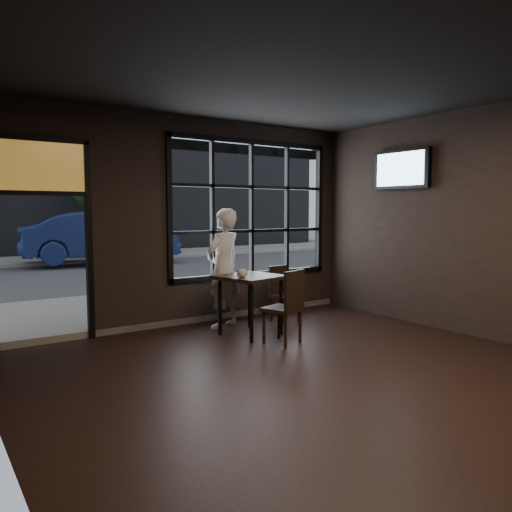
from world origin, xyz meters
TOP-DOWN VIEW (x-y plane):
  - floor at (0.00, 0.00)m, footprint 6.00×7.00m
  - ceiling at (0.00, 0.00)m, footprint 6.00×7.00m
  - wall_left at (-3.00, 0.00)m, footprint 0.04×7.00m
  - window_frame at (1.20, 3.50)m, footprint 3.06×0.12m
  - stained_transom at (-2.10, 3.50)m, footprint 1.20×0.06m
  - street_asphalt at (0.00, 24.00)m, footprint 60.00×41.00m
  - cafe_table at (0.44, 2.40)m, footprint 0.95×0.95m
  - chair_near at (0.53, 1.77)m, footprint 0.54×0.54m
  - chair_window at (1.37, 2.80)m, footprint 0.41×0.41m
  - man at (0.35, 2.98)m, footprint 0.77×0.63m
  - hotdog at (0.42, 2.58)m, footprint 0.22×0.15m
  - cup at (0.25, 2.32)m, footprint 0.14×0.14m
  - tv at (2.93, 1.81)m, footprint 0.12×1.06m
  - navy_car at (1.54, 12.80)m, footprint 5.16×2.51m
  - tree_right at (2.40, 15.30)m, footprint 2.45×2.45m

SIDE VIEW (x-z plane):
  - street_asphalt at x=0.00m, z-range -0.04..0.00m
  - floor at x=0.00m, z-range -0.02..0.00m
  - cafe_table at x=0.44m, z-range 0.00..0.86m
  - chair_window at x=1.37m, z-range 0.00..0.88m
  - chair_near at x=0.53m, z-range 0.00..1.00m
  - hotdog at x=0.42m, z-range 0.86..0.92m
  - man at x=0.35m, z-range 0.00..1.81m
  - cup at x=0.25m, z-range 0.86..0.95m
  - navy_car at x=1.54m, z-range 0.10..1.73m
  - wall_left at x=-3.00m, z-range 0.00..3.20m
  - window_frame at x=1.20m, z-range 0.66..2.94m
  - stained_transom at x=-2.10m, z-range 2.00..2.70m
  - tv at x=2.93m, z-range 2.12..2.74m
  - tree_right at x=2.40m, z-range 0.85..5.03m
  - ceiling at x=0.00m, z-range 3.20..3.22m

